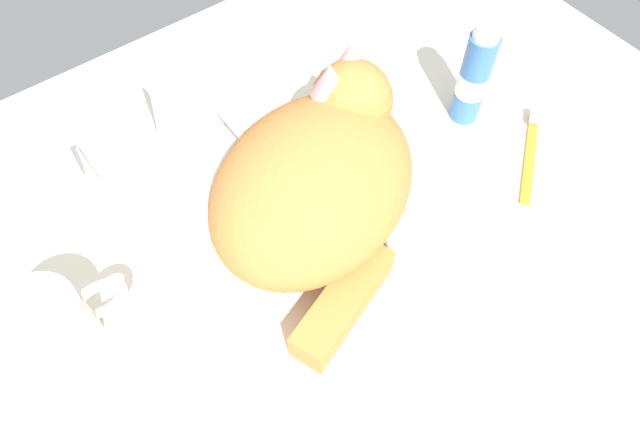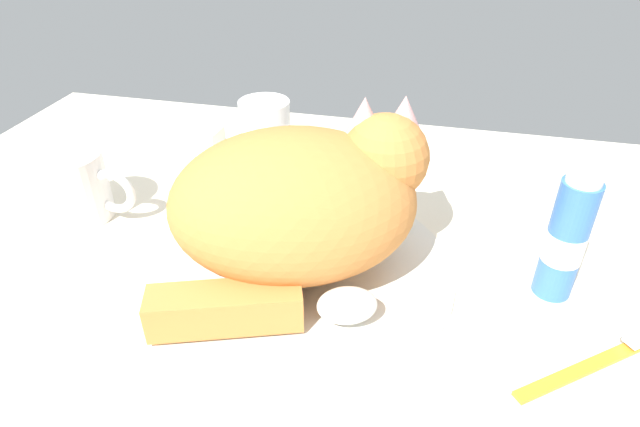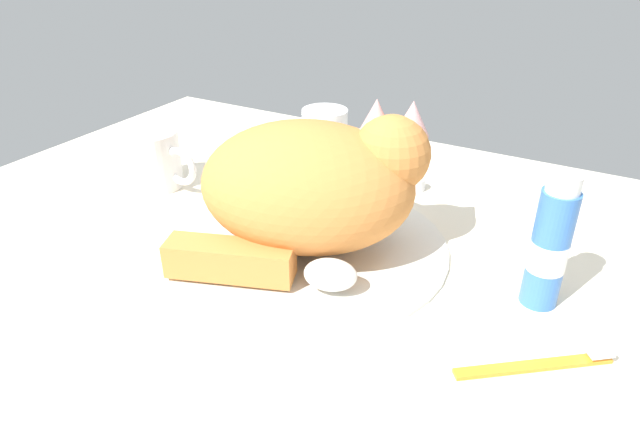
# 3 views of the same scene
# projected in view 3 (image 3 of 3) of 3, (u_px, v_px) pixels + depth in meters

# --- Properties ---
(ground_plane) EXTENTS (1.10, 0.83, 0.03)m
(ground_plane) POSITION_uv_depth(u_px,v_px,m) (308.00, 258.00, 0.68)
(ground_plane) COLOR silver
(sink_basin) EXTENTS (0.34, 0.34, 0.01)m
(sink_basin) POSITION_uv_depth(u_px,v_px,m) (308.00, 244.00, 0.67)
(sink_basin) COLOR silver
(sink_basin) RESTS_ON ground_plane
(faucet) EXTENTS (0.14, 0.11, 0.06)m
(faucet) POSITION_uv_depth(u_px,v_px,m) (377.00, 168.00, 0.81)
(faucet) COLOR silver
(faucet) RESTS_ON ground_plane
(cat) EXTENTS (0.29, 0.27, 0.17)m
(cat) POSITION_uv_depth(u_px,v_px,m) (315.00, 185.00, 0.63)
(cat) COLOR #D17F3D
(cat) RESTS_ON sink_basin
(coffee_mug) EXTENTS (0.12, 0.08, 0.08)m
(coffee_mug) POSITION_uv_depth(u_px,v_px,m) (153.00, 160.00, 0.80)
(coffee_mug) COLOR white
(coffee_mug) RESTS_ON ground_plane
(rinse_cup) EXTENTS (0.07, 0.07, 0.09)m
(rinse_cup) POSITION_uv_depth(u_px,v_px,m) (325.00, 136.00, 0.88)
(rinse_cup) COLOR white
(rinse_cup) RESTS_ON ground_plane
(soap_dish) EXTENTS (0.09, 0.06, 0.01)m
(soap_dish) POSITION_uv_depth(u_px,v_px,m) (269.00, 148.00, 0.94)
(soap_dish) COLOR white
(soap_dish) RESTS_ON ground_plane
(soap_bar) EXTENTS (0.07, 0.05, 0.03)m
(soap_bar) POSITION_uv_depth(u_px,v_px,m) (269.00, 137.00, 0.93)
(soap_bar) COLOR silver
(soap_bar) RESTS_ON soap_dish
(toothpaste_bottle) EXTENTS (0.04, 0.04, 0.15)m
(toothpaste_bottle) POSITION_uv_depth(u_px,v_px,m) (550.00, 246.00, 0.55)
(toothpaste_bottle) COLOR #3870C6
(toothpaste_bottle) RESTS_ON ground_plane
(toothbrush) EXTENTS (0.12, 0.10, 0.02)m
(toothbrush) POSITION_uv_depth(u_px,v_px,m) (544.00, 362.00, 0.49)
(toothbrush) COLOR orange
(toothbrush) RESTS_ON ground_plane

